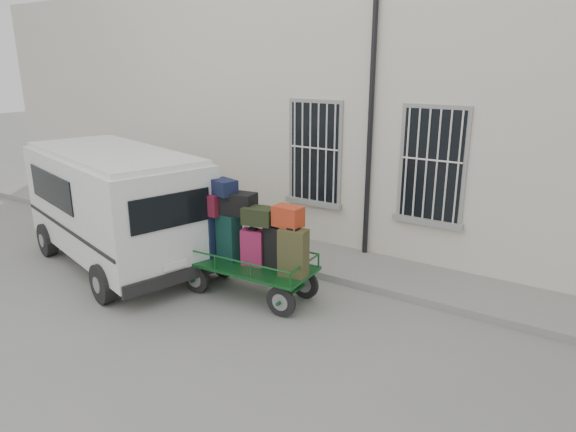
% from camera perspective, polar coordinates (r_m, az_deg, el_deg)
% --- Properties ---
extents(ground, '(80.00, 80.00, 0.00)m').
position_cam_1_polar(ground, '(9.79, -4.14, -8.80)').
color(ground, slate).
rests_on(ground, ground).
extents(building, '(24.00, 5.15, 6.00)m').
position_cam_1_polar(building, '(13.65, 10.06, 11.38)').
color(building, beige).
rests_on(building, ground).
extents(sidewalk, '(24.00, 1.70, 0.15)m').
position_cam_1_polar(sidewalk, '(11.43, 2.60, -4.51)').
color(sidewalk, gray).
rests_on(sidewalk, ground).
extents(luggage_cart, '(2.91, 1.24, 2.16)m').
position_cam_1_polar(luggage_cart, '(9.42, -4.63, -2.64)').
color(luggage_cart, black).
rests_on(luggage_cart, ground).
extents(van, '(5.29, 3.29, 2.49)m').
position_cam_1_polar(van, '(11.36, -18.68, 1.64)').
color(van, silver).
rests_on(van, ground).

